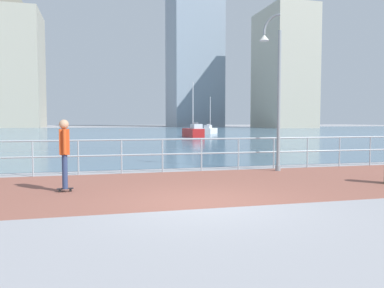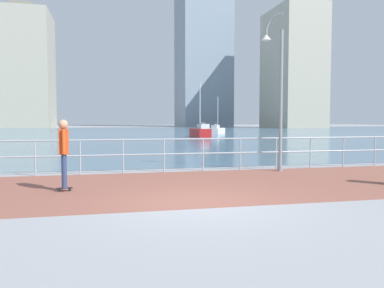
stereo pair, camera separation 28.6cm
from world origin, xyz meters
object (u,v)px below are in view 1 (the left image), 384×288
object	(u,v)px
skateboarder	(64,148)
sailboat_white	(210,130)
lamppost	(274,85)
sailboat_blue	(193,132)

from	to	relation	value
skateboarder	sailboat_white	size ratio (longest dim) A/B	0.36
lamppost	sailboat_blue	xyz separation A→B (m)	(4.30, 28.28, -2.49)
skateboarder	sailboat_white	world-z (taller)	sailboat_white
lamppost	skateboarder	xyz separation A→B (m)	(-6.96, -2.51, -1.96)
lamppost	sailboat_blue	distance (m)	28.71
lamppost	sailboat_blue	bearing A→B (deg)	81.36
sailboat_white	sailboat_blue	bearing A→B (deg)	-116.64
lamppost	sailboat_blue	world-z (taller)	sailboat_blue
skateboarder	sailboat_blue	bearing A→B (deg)	69.92
lamppost	sailboat_white	world-z (taller)	lamppost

